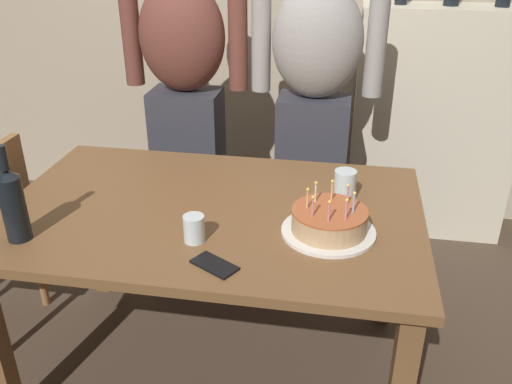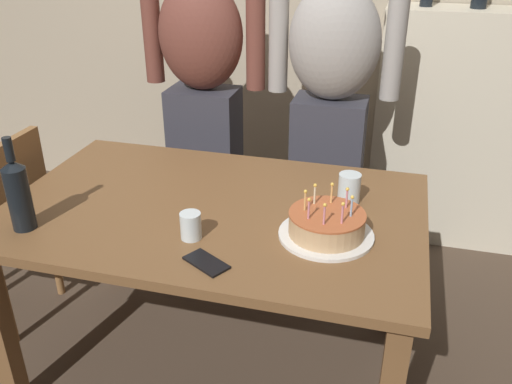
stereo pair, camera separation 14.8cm
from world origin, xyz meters
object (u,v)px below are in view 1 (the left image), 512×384
birthday_cake (329,222)px  cell_phone (215,265)px  person_woman_cardigan (314,107)px  water_glass_near (345,185)px  wine_bottle (13,203)px  person_man_bearded (186,100)px  water_glass_far (196,229)px

birthday_cake → cell_phone: (-0.33, -0.25, -0.04)m
cell_phone → person_woman_cardigan: person_woman_cardigan is taller
cell_phone → birthday_cake: bearing=67.9°
water_glass_near → cell_phone: 0.63m
birthday_cake → wine_bottle: bearing=-168.1°
water_glass_near → person_woman_cardigan: (-0.17, 0.66, 0.08)m
water_glass_near → person_man_bearded: size_ratio=0.07×
cell_phone → person_woman_cardigan: 1.20m
wine_bottle → person_woman_cardigan: size_ratio=0.20×
water_glass_near → birthday_cake: bearing=-99.3°
water_glass_far → person_woman_cardigan: size_ratio=0.05×
birthday_cake → water_glass_near: birthday_cake is taller
water_glass_far → wine_bottle: size_ratio=0.28×
water_glass_far → person_man_bearded: size_ratio=0.05×
birthday_cake → water_glass_far: 0.44m
water_glass_far → birthday_cake: bearing=16.3°
birthday_cake → wine_bottle: size_ratio=0.96×
person_woman_cardigan → birthday_cake: bearing=97.8°
cell_phone → person_man_bearded: 1.26m
cell_phone → water_glass_far: bearing=155.8°
water_glass_far → person_woman_cardigan: (0.29, 1.04, 0.09)m
cell_phone → person_man_bearded: (-0.43, 1.17, 0.13)m
wine_bottle → cell_phone: 0.67m
water_glass_near → person_woman_cardigan: size_ratio=0.07×
water_glass_near → wine_bottle: size_ratio=0.35×
wine_bottle → person_man_bearded: size_ratio=0.20×
wine_bottle → water_glass_far: bearing=8.5°
cell_phone → person_woman_cardigan: bearing=110.5°
birthday_cake → wine_bottle: wine_bottle is taller
person_woman_cardigan → cell_phone: bearing=80.3°
water_glass_near → water_glass_far: bearing=-140.3°
wine_bottle → person_woman_cardigan: bearing=52.7°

